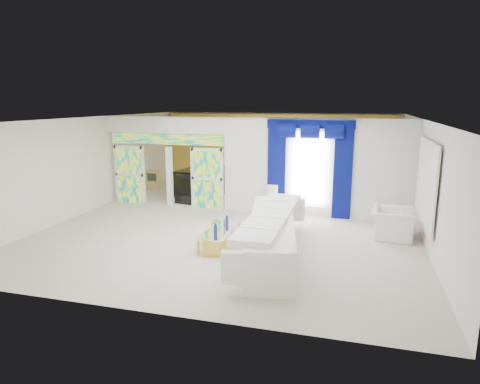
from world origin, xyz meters
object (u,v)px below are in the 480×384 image
(white_sofa, at_px, (272,236))
(grand_piano, at_px, (204,182))
(console_table, at_px, (281,210))
(coffee_table, at_px, (220,237))
(armchair, at_px, (392,223))

(white_sofa, height_order, grand_piano, grand_piano)
(console_table, distance_m, grand_piano, 4.12)
(coffee_table, xyz_separation_m, grand_piano, (-2.43, 5.40, 0.29))
(coffee_table, bearing_deg, grand_piano, 114.23)
(white_sofa, relative_size, coffee_table, 2.58)
(console_table, height_order, armchair, armchair)
(coffee_table, height_order, grand_piano, grand_piano)
(console_table, bearing_deg, coffee_table, -107.48)
(armchair, height_order, grand_piano, grand_piano)
(coffee_table, relative_size, armchair, 1.52)
(armchair, distance_m, grand_piano, 7.49)
(white_sofa, bearing_deg, console_table, 86.12)
(white_sofa, height_order, console_table, white_sofa)
(white_sofa, relative_size, armchair, 3.94)
(coffee_table, xyz_separation_m, armchair, (4.13, 1.78, 0.18))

